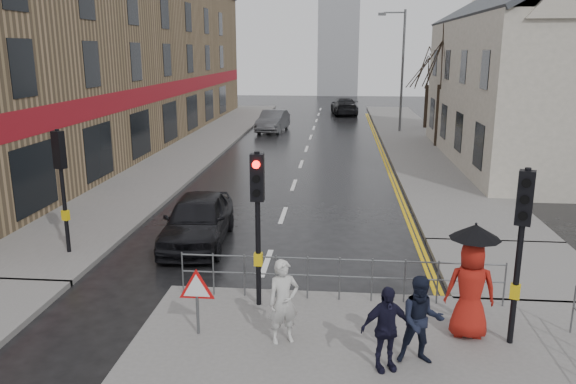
% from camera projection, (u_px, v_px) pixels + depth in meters
% --- Properties ---
extents(ground, '(120.00, 120.00, 0.00)m').
position_uv_depth(ground, '(249.00, 314.00, 12.16)').
color(ground, black).
rests_on(ground, ground).
extents(left_pavement, '(4.00, 44.00, 0.14)m').
position_uv_depth(left_pavement, '(204.00, 141.00, 34.92)').
color(left_pavement, '#605E5B').
rests_on(left_pavement, ground).
extents(right_pavement, '(4.00, 40.00, 0.14)m').
position_uv_depth(right_pavement, '(412.00, 139.00, 35.69)').
color(right_pavement, '#605E5B').
rests_on(right_pavement, ground).
extents(pavement_bridge_right, '(4.00, 4.20, 0.14)m').
position_uv_depth(pavement_bridge_right, '(516.00, 269.00, 14.46)').
color(pavement_bridge_right, '#605E5B').
rests_on(pavement_bridge_right, ground).
extents(building_left_terrace, '(8.00, 42.00, 10.00)m').
position_uv_depth(building_left_terrace, '(106.00, 60.00, 33.23)').
color(building_left_terrace, '#8C7150').
rests_on(building_left_terrace, ground).
extents(building_right_cream, '(9.00, 16.40, 10.10)m').
position_uv_depth(building_right_cream, '(550.00, 66.00, 27.29)').
color(building_right_cream, beige).
rests_on(building_right_cream, ground).
extents(church_tower, '(5.00, 5.00, 18.00)m').
position_uv_depth(church_tower, '(339.00, 21.00, 69.66)').
color(church_tower, '#94969C').
rests_on(church_tower, ground).
extents(traffic_signal_near_left, '(0.28, 0.27, 3.40)m').
position_uv_depth(traffic_signal_near_left, '(258.00, 202.00, 11.72)').
color(traffic_signal_near_left, black).
rests_on(traffic_signal_near_left, near_pavement).
extents(traffic_signal_near_right, '(0.34, 0.33, 3.40)m').
position_uv_depth(traffic_signal_near_right, '(522.00, 226.00, 10.12)').
color(traffic_signal_near_right, black).
rests_on(traffic_signal_near_right, near_pavement).
extents(traffic_signal_far_left, '(0.34, 0.33, 3.40)m').
position_uv_depth(traffic_signal_far_left, '(61.00, 170.00, 14.94)').
color(traffic_signal_far_left, black).
rests_on(traffic_signal_far_left, left_pavement).
extents(guard_railing_front, '(7.14, 0.04, 1.00)m').
position_uv_depth(guard_railing_front, '(340.00, 269.00, 12.35)').
color(guard_railing_front, '#595B5E').
rests_on(guard_railing_front, near_pavement).
extents(warning_sign, '(0.80, 0.07, 1.35)m').
position_uv_depth(warning_sign, '(197.00, 291.00, 10.81)').
color(warning_sign, '#595B5E').
rests_on(warning_sign, near_pavement).
extents(street_lamp, '(1.83, 0.25, 8.00)m').
position_uv_depth(street_lamp, '(400.00, 63.00, 37.51)').
color(street_lamp, '#595B5E').
rests_on(street_lamp, right_pavement).
extents(tree_near, '(2.40, 2.40, 6.58)m').
position_uv_depth(tree_near, '(442.00, 58.00, 31.46)').
color(tree_near, '#2D2119').
rests_on(tree_near, right_pavement).
extents(tree_far, '(2.40, 2.40, 5.64)m').
position_uv_depth(tree_far, '(428.00, 67.00, 39.32)').
color(tree_far, '#2D2119').
rests_on(tree_far, right_pavement).
extents(pedestrian_a, '(0.71, 0.60, 1.64)m').
position_uv_depth(pedestrian_a, '(283.00, 302.00, 10.53)').
color(pedestrian_a, '#BCBCB7').
rests_on(pedestrian_a, near_pavement).
extents(pedestrian_b, '(0.82, 0.65, 1.62)m').
position_uv_depth(pedestrian_b, '(421.00, 321.00, 9.82)').
color(pedestrian_b, black).
rests_on(pedestrian_b, near_pavement).
extents(pedestrian_with_umbrella, '(0.99, 0.96, 2.27)m').
position_uv_depth(pedestrian_with_umbrella, '(471.00, 279.00, 10.67)').
color(pedestrian_with_umbrella, '#9F1B12').
rests_on(pedestrian_with_umbrella, near_pavement).
extents(pedestrian_d, '(0.97, 0.65, 1.54)m').
position_uv_depth(pedestrian_d, '(385.00, 328.00, 9.63)').
color(pedestrian_d, black).
rests_on(pedestrian_d, near_pavement).
extents(car_parked, '(1.98, 4.43, 1.48)m').
position_uv_depth(car_parked, '(198.00, 219.00, 16.39)').
color(car_parked, black).
rests_on(car_parked, ground).
extents(car_mid, '(2.05, 4.62, 1.47)m').
position_uv_depth(car_mid, '(273.00, 121.00, 39.16)').
color(car_mid, '#434548').
rests_on(car_mid, ground).
extents(car_far, '(2.57, 5.31, 1.49)m').
position_uv_depth(car_far, '(344.00, 106.00, 49.38)').
color(car_far, black).
rests_on(car_far, ground).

